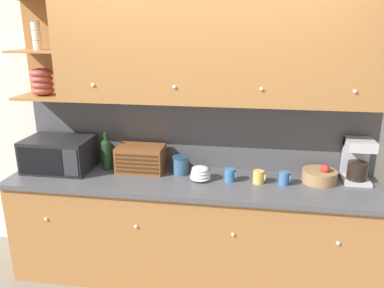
{
  "coord_description": "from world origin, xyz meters",
  "views": [
    {
      "loc": [
        0.46,
        -3.11,
        2.11
      ],
      "look_at": [
        0.0,
        -0.22,
        1.19
      ],
      "focal_mm": 35.0,
      "sensor_mm": 36.0,
      "label": 1
    }
  ],
  "objects_px": {
    "fruit_basket": "(320,176)",
    "mug_patterned_third": "(259,177)",
    "bowl_stack_on_counter": "(200,174)",
    "microwave": "(59,154)",
    "mug": "(230,175)",
    "bread_box": "(141,159)",
    "mug_blue_second": "(284,178)",
    "coffee_maker": "(357,160)",
    "wine_bottle": "(107,153)",
    "storage_canister": "(181,165)"
  },
  "relations": [
    {
      "from": "fruit_basket",
      "to": "mug_patterned_third",
      "type": "bearing_deg",
      "value": -168.72
    },
    {
      "from": "bowl_stack_on_counter",
      "to": "mug_patterned_third",
      "type": "xyz_separation_m",
      "value": [
        0.47,
        0.02,
        -0.0
      ]
    },
    {
      "from": "microwave",
      "to": "mug",
      "type": "distance_m",
      "value": 1.49
    },
    {
      "from": "bread_box",
      "to": "mug_patterned_third",
      "type": "distance_m",
      "value": 1.01
    },
    {
      "from": "mug_blue_second",
      "to": "coffee_maker",
      "type": "bearing_deg",
      "value": 16.46
    },
    {
      "from": "microwave",
      "to": "mug",
      "type": "relative_size",
      "value": 5.16
    },
    {
      "from": "wine_bottle",
      "to": "storage_canister",
      "type": "height_order",
      "value": "wine_bottle"
    },
    {
      "from": "fruit_basket",
      "to": "storage_canister",
      "type": "bearing_deg",
      "value": 179.66
    },
    {
      "from": "bowl_stack_on_counter",
      "to": "wine_bottle",
      "type": "bearing_deg",
      "value": 171.8
    },
    {
      "from": "bread_box",
      "to": "bowl_stack_on_counter",
      "type": "bearing_deg",
      "value": -13.37
    },
    {
      "from": "microwave",
      "to": "mug_patterned_third",
      "type": "bearing_deg",
      "value": -1.15
    },
    {
      "from": "mug_patterned_third",
      "to": "fruit_basket",
      "type": "height_order",
      "value": "fruit_basket"
    },
    {
      "from": "mug_blue_second",
      "to": "mug",
      "type": "bearing_deg",
      "value": 179.76
    },
    {
      "from": "microwave",
      "to": "wine_bottle",
      "type": "bearing_deg",
      "value": 9.97
    },
    {
      "from": "wine_bottle",
      "to": "bowl_stack_on_counter",
      "type": "distance_m",
      "value": 0.86
    },
    {
      "from": "bread_box",
      "to": "coffee_maker",
      "type": "bearing_deg",
      "value": 1.8
    },
    {
      "from": "storage_canister",
      "to": "wine_bottle",
      "type": "bearing_deg",
      "value": 179.75
    },
    {
      "from": "mug",
      "to": "mug_blue_second",
      "type": "relative_size",
      "value": 1.01
    },
    {
      "from": "wine_bottle",
      "to": "coffee_maker",
      "type": "xyz_separation_m",
      "value": [
        2.08,
        0.06,
        0.03
      ]
    },
    {
      "from": "storage_canister",
      "to": "fruit_basket",
      "type": "bearing_deg",
      "value": -0.34
    },
    {
      "from": "mug",
      "to": "fruit_basket",
      "type": "xyz_separation_m",
      "value": [
        0.71,
        0.1,
        -0.0
      ]
    },
    {
      "from": "bowl_stack_on_counter",
      "to": "mug",
      "type": "height_order",
      "value": "bowl_stack_on_counter"
    },
    {
      "from": "mug_patterned_third",
      "to": "storage_canister",
      "type": "bearing_deg",
      "value": 171.07
    },
    {
      "from": "wine_bottle",
      "to": "mug_blue_second",
      "type": "distance_m",
      "value": 1.52
    },
    {
      "from": "mug_patterned_third",
      "to": "wine_bottle",
      "type": "bearing_deg",
      "value": 175.38
    },
    {
      "from": "microwave",
      "to": "bread_box",
      "type": "xyz_separation_m",
      "value": [
        0.71,
        0.08,
        -0.03
      ]
    },
    {
      "from": "mug_patterned_third",
      "to": "mug_blue_second",
      "type": "distance_m",
      "value": 0.2
    },
    {
      "from": "mug_patterned_third",
      "to": "mug_blue_second",
      "type": "relative_size",
      "value": 0.96
    },
    {
      "from": "microwave",
      "to": "bread_box",
      "type": "distance_m",
      "value": 0.72
    },
    {
      "from": "bread_box",
      "to": "mug_blue_second",
      "type": "xyz_separation_m",
      "value": [
        1.21,
        -0.11,
        -0.06
      ]
    },
    {
      "from": "mug_blue_second",
      "to": "mug_patterned_third",
      "type": "bearing_deg",
      "value": 179.59
    },
    {
      "from": "bread_box",
      "to": "bowl_stack_on_counter",
      "type": "distance_m",
      "value": 0.55
    },
    {
      "from": "wine_bottle",
      "to": "coffee_maker",
      "type": "bearing_deg",
      "value": 1.71
    },
    {
      "from": "wine_bottle",
      "to": "mug_patterned_third",
      "type": "height_order",
      "value": "wine_bottle"
    },
    {
      "from": "coffee_maker",
      "to": "wine_bottle",
      "type": "bearing_deg",
      "value": -178.29
    },
    {
      "from": "storage_canister",
      "to": "mug_patterned_third",
      "type": "bearing_deg",
      "value": -8.93
    },
    {
      "from": "mug",
      "to": "bread_box",
      "type": "bearing_deg",
      "value": 171.82
    },
    {
      "from": "bread_box",
      "to": "mug_blue_second",
      "type": "distance_m",
      "value": 1.21
    },
    {
      "from": "bread_box",
      "to": "bowl_stack_on_counter",
      "type": "xyz_separation_m",
      "value": [
        0.54,
        -0.13,
        -0.06
      ]
    },
    {
      "from": "mug",
      "to": "mug_patterned_third",
      "type": "distance_m",
      "value": 0.23
    },
    {
      "from": "bread_box",
      "to": "mug",
      "type": "bearing_deg",
      "value": -8.18
    },
    {
      "from": "bread_box",
      "to": "storage_canister",
      "type": "distance_m",
      "value": 0.35
    },
    {
      "from": "bread_box",
      "to": "mug_blue_second",
      "type": "relative_size",
      "value": 3.72
    },
    {
      "from": "microwave",
      "to": "fruit_basket",
      "type": "xyz_separation_m",
      "value": [
        2.2,
        0.06,
        -0.09
      ]
    },
    {
      "from": "bread_box",
      "to": "fruit_basket",
      "type": "distance_m",
      "value": 1.49
    },
    {
      "from": "microwave",
      "to": "wine_bottle",
      "type": "distance_m",
      "value": 0.41
    },
    {
      "from": "mug_blue_second",
      "to": "coffee_maker",
      "type": "relative_size",
      "value": 0.3
    },
    {
      "from": "wine_bottle",
      "to": "bread_box",
      "type": "relative_size",
      "value": 0.84
    },
    {
      "from": "bread_box",
      "to": "mug_patterned_third",
      "type": "height_order",
      "value": "bread_box"
    },
    {
      "from": "bread_box",
      "to": "mug_patterned_third",
      "type": "relative_size",
      "value": 3.89
    }
  ]
}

